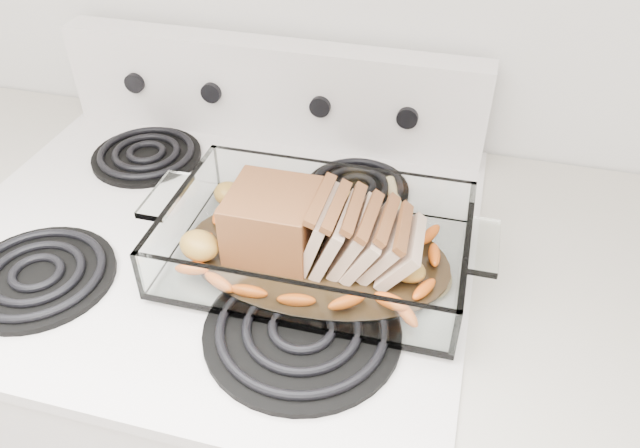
# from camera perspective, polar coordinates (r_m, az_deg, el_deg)

# --- Properties ---
(electric_range) EXTENTS (0.78, 0.70, 1.12)m
(electric_range) POSITION_cam_1_polar(r_m,az_deg,el_deg) (1.29, -7.59, -16.38)
(electric_range) COLOR white
(electric_range) RESTS_ON ground
(baking_dish) EXTENTS (0.41, 0.27, 0.08)m
(baking_dish) POSITION_cam_1_polar(r_m,az_deg,el_deg) (0.87, -0.34, -2.21)
(baking_dish) COLOR white
(baking_dish) RESTS_ON electric_range
(pork_roast) EXTENTS (0.27, 0.12, 0.10)m
(pork_roast) POSITION_cam_1_polar(r_m,az_deg,el_deg) (0.85, -1.39, -0.38)
(pork_roast) COLOR brown
(pork_roast) RESTS_ON baking_dish
(roast_vegetables) EXTENTS (0.32, 0.18, 0.04)m
(roast_vegetables) POSITION_cam_1_polar(r_m,az_deg,el_deg) (0.89, -0.01, -0.56)
(roast_vegetables) COLOR #F95311
(roast_vegetables) RESTS_ON baking_dish
(wooden_spoon) EXTENTS (0.13, 0.27, 0.02)m
(wooden_spoon) POSITION_cam_1_polar(r_m,az_deg,el_deg) (0.90, 8.81, -2.66)
(wooden_spoon) COLOR beige
(wooden_spoon) RESTS_ON electric_range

